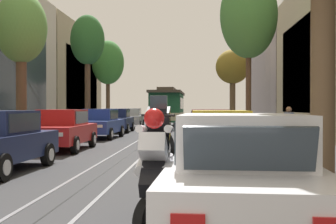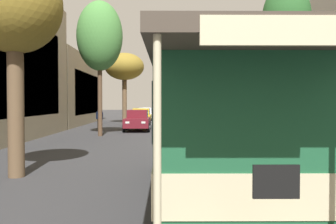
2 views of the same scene
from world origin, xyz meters
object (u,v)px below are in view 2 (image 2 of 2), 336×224
(parked_car_maroon_mid_right, at_px, (138,120))
(street_sign_post, at_px, (209,106))
(parked_car_blue_fourth_left, at_px, (225,124))
(street_tree_kerb_left_near, at_px, (220,83))
(pedestrian_on_left_pavement, at_px, (259,116))
(parked_car_white_near_left, at_px, (197,114))
(parked_car_red_mid_left, at_px, (211,119))
(cable_car_trolley, at_px, (211,123))
(parked_car_navy_second_left, at_px, (202,116))
(parked_car_white_near_right, at_px, (145,115))
(street_tree_kerb_left_second, at_px, (248,64))
(street_tree_kerb_right_mid, at_px, (15,10))
(street_tree_kerb_left_mid, at_px, (286,21))
(parked_car_silver_sixth_left, at_px, (310,151))
(pedestrian_on_right_pavement, at_px, (100,118))
(street_tree_kerb_right_second, at_px, (100,37))
(parked_car_navy_fifth_left, at_px, (251,132))
(motorcycle_with_rider, at_px, (155,113))
(parked_car_yellow_second_right, at_px, (141,117))

(parked_car_maroon_mid_right, xyz_separation_m, street_sign_post, (-7.18, -12.81, 0.95))
(parked_car_blue_fourth_left, relative_size, street_tree_kerb_left_near, 0.70)
(pedestrian_on_left_pavement, bearing_deg, parked_car_maroon_mid_right, 24.77)
(parked_car_white_near_left, bearing_deg, parked_car_red_mid_left, 89.60)
(cable_car_trolley, xyz_separation_m, pedestrian_on_left_pavement, (-7.72, -23.52, -0.75))
(street_sign_post, bearing_deg, street_tree_kerb_left_near, 103.49)
(parked_car_white_near_left, distance_m, parked_car_navy_second_left, 5.85)
(parked_car_maroon_mid_right, height_order, pedestrian_on_left_pavement, pedestrian_on_left_pavement)
(parked_car_white_near_right, xyz_separation_m, street_tree_kerb_left_near, (-7.87, 2.44, 3.39))
(street_tree_kerb_left_second, xyz_separation_m, street_tree_kerb_right_mid, (10.62, 15.90, -0.23))
(parked_car_blue_fourth_left, xyz_separation_m, cable_car_trolley, (2.79, 13.56, 0.86))
(parked_car_white_near_left, bearing_deg, street_tree_kerb_left_mid, 94.57)
(parked_car_silver_sixth_left, bearing_deg, street_tree_kerb_right_mid, -4.20)
(parked_car_white_near_right, bearing_deg, cable_car_trolley, 95.35)
(parked_car_blue_fourth_left, xyz_separation_m, pedestrian_on_left_pavement, (-4.93, -9.96, 0.12))
(street_tree_kerb_right_mid, bearing_deg, pedestrian_on_right_pavement, -87.88)
(street_tree_kerb_left_mid, distance_m, cable_car_trolley, 10.64)
(parked_car_blue_fourth_left, bearing_deg, parked_car_silver_sixth_left, 90.71)
(street_tree_kerb_right_mid, height_order, cable_car_trolley, street_tree_kerb_right_mid)
(parked_car_red_mid_left, relative_size, street_sign_post, 1.55)
(parked_car_white_near_left, height_order, street_tree_kerb_right_second, street_tree_kerb_right_second)
(parked_car_white_near_left, relative_size, street_tree_kerb_left_second, 0.65)
(parked_car_white_near_left, height_order, street_tree_kerb_right_mid, street_tree_kerb_right_mid)
(parked_car_white_near_left, relative_size, street_tree_kerb_right_mid, 0.70)
(parked_car_silver_sixth_left, bearing_deg, parked_car_blue_fourth_left, -89.29)
(parked_car_navy_second_left, height_order, pedestrian_on_right_pavement, pedestrian_on_right_pavement)
(parked_car_navy_second_left, distance_m, street_tree_kerb_right_second, 14.79)
(street_tree_kerb_left_second, distance_m, street_tree_kerb_right_second, 11.03)
(parked_car_maroon_mid_right, distance_m, pedestrian_on_right_pavement, 3.15)
(street_tree_kerb_left_second, height_order, street_tree_kerb_right_mid, street_tree_kerb_left_second)
(parked_car_red_mid_left, relative_size, parked_car_blue_fourth_left, 0.99)
(parked_car_navy_second_left, bearing_deg, street_tree_kerb_right_mid, 70.98)
(parked_car_navy_fifth_left, distance_m, street_sign_post, 23.67)
(parked_car_red_mid_left, bearing_deg, parked_car_white_near_left, -90.40)
(parked_car_navy_second_left, height_order, motorcycle_with_rider, motorcycle_with_rider)
(parked_car_yellow_second_right, height_order, pedestrian_on_right_pavement, pedestrian_on_right_pavement)
(pedestrian_on_right_pavement, height_order, street_sign_post, street_sign_post)
(street_tree_kerb_left_near, bearing_deg, street_tree_kerb_left_second, 91.82)
(parked_car_white_near_left, distance_m, parked_car_blue_fourth_left, 17.92)
(parked_car_red_mid_left, distance_m, pedestrian_on_left_pavement, 6.03)
(parked_car_blue_fourth_left, bearing_deg, street_sign_post, -94.67)
(motorcycle_with_rider, xyz_separation_m, street_sign_post, (-6.04, -0.67, 0.79))
(street_tree_kerb_left_mid, xyz_separation_m, pedestrian_on_right_pavement, (10.72, -10.99, -5.02))
(parked_car_white_near_right, xyz_separation_m, street_sign_post, (-7.14, -0.63, 0.95))
(parked_car_navy_second_left, bearing_deg, parked_car_white_near_left, -91.12)
(pedestrian_on_left_pavement, height_order, street_sign_post, street_sign_post)
(parked_car_maroon_mid_right, height_order, pedestrian_on_right_pavement, pedestrian_on_right_pavement)
(parked_car_red_mid_left, height_order, motorcycle_with_rider, motorcycle_with_rider)
(parked_car_white_near_left, height_order, street_tree_kerb_left_mid, street_tree_kerb_left_mid)
(parked_car_blue_fourth_left, distance_m, street_tree_kerb_right_mid, 14.61)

